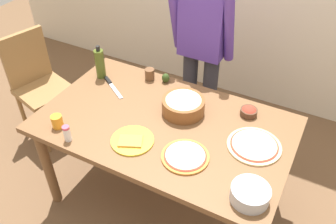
# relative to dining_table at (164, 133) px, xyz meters

# --- Properties ---
(ground) EXTENTS (8.00, 8.00, 0.00)m
(ground) POSITION_rel_dining_table_xyz_m (0.00, 0.00, -0.67)
(ground) COLOR brown
(dining_table) EXTENTS (1.60, 0.96, 0.76)m
(dining_table) POSITION_rel_dining_table_xyz_m (0.00, 0.00, 0.00)
(dining_table) COLOR brown
(dining_table) RESTS_ON ground
(person_cook) EXTENTS (0.49, 0.25, 1.62)m
(person_cook) POSITION_rel_dining_table_xyz_m (-0.08, 0.76, 0.27)
(person_cook) COLOR #2D2D38
(person_cook) RESTS_ON ground
(chair_wooden_left) EXTENTS (0.49, 0.49, 0.95)m
(chair_wooden_left) POSITION_rel_dining_table_xyz_m (-1.32, 0.19, -0.13)
(chair_wooden_left) COLOR olive
(chair_wooden_left) RESTS_ON ground
(pizza_raw_on_board) EXTENTS (0.32, 0.32, 0.02)m
(pizza_raw_on_board) POSITION_rel_dining_table_xyz_m (0.57, 0.06, 0.10)
(pizza_raw_on_board) COLOR beige
(pizza_raw_on_board) RESTS_ON dining_table
(pizza_cooked_on_tray) EXTENTS (0.28, 0.28, 0.02)m
(pizza_cooked_on_tray) POSITION_rel_dining_table_xyz_m (0.25, -0.21, 0.10)
(pizza_cooked_on_tray) COLOR #C67A33
(pizza_cooked_on_tray) RESTS_ON dining_table
(plate_with_slice) EXTENTS (0.26, 0.26, 0.02)m
(plate_with_slice) POSITION_rel_dining_table_xyz_m (-0.09, -0.24, 0.10)
(plate_with_slice) COLOR gold
(plate_with_slice) RESTS_ON dining_table
(popcorn_bowl) EXTENTS (0.28, 0.28, 0.11)m
(popcorn_bowl) POSITION_rel_dining_table_xyz_m (0.06, 0.15, 0.15)
(popcorn_bowl) COLOR brown
(popcorn_bowl) RESTS_ON dining_table
(mixing_bowl_steel) EXTENTS (0.20, 0.20, 0.08)m
(mixing_bowl_steel) POSITION_rel_dining_table_xyz_m (0.66, -0.32, 0.13)
(mixing_bowl_steel) COLOR #B7B7BC
(mixing_bowl_steel) RESTS_ON dining_table
(small_sauce_bowl) EXTENTS (0.11, 0.11, 0.06)m
(small_sauce_bowl) POSITION_rel_dining_table_xyz_m (0.45, 0.32, 0.12)
(small_sauce_bowl) COLOR #4C2D1E
(small_sauce_bowl) RESTS_ON dining_table
(olive_oil_bottle) EXTENTS (0.07, 0.07, 0.26)m
(olive_oil_bottle) POSITION_rel_dining_table_xyz_m (-0.66, 0.24, 0.20)
(olive_oil_bottle) COLOR #47561E
(olive_oil_bottle) RESTS_ON dining_table
(cup_orange) EXTENTS (0.07, 0.07, 0.08)m
(cup_orange) POSITION_rel_dining_table_xyz_m (-0.57, -0.35, 0.13)
(cup_orange) COLOR orange
(cup_orange) RESTS_ON dining_table
(cup_small_brown) EXTENTS (0.07, 0.07, 0.08)m
(cup_small_brown) POSITION_rel_dining_table_xyz_m (-0.33, 0.38, 0.13)
(cup_small_brown) COLOR brown
(cup_small_brown) RESTS_ON dining_table
(salt_shaker) EXTENTS (0.04, 0.04, 0.11)m
(salt_shaker) POSITION_rel_dining_table_xyz_m (-0.43, -0.41, 0.14)
(salt_shaker) COLOR white
(salt_shaker) RESTS_ON dining_table
(chef_knife) EXTENTS (0.26, 0.18, 0.02)m
(chef_knife) POSITION_rel_dining_table_xyz_m (-0.53, 0.18, 0.10)
(chef_knife) COLOR silver
(chef_knife) RESTS_ON dining_table
(avocado) EXTENTS (0.06, 0.06, 0.07)m
(avocado) POSITION_rel_dining_table_xyz_m (-0.21, 0.40, 0.13)
(avocado) COLOR #2D4219
(avocado) RESTS_ON dining_table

